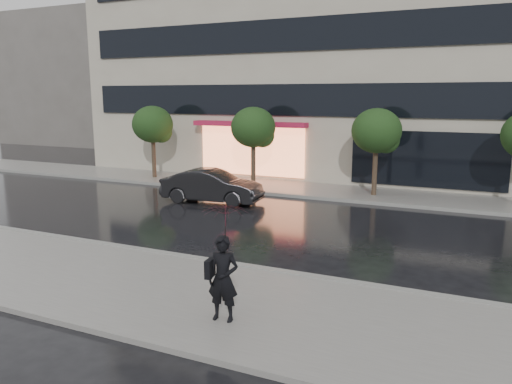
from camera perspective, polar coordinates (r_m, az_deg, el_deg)
The scene contains 12 objects.
ground at distance 15.02m, azimuth -6.08°, elevation -6.63°, with size 120.00×120.00×0.00m, color black.
sidewalk_near at distance 12.48m, azimuth -13.84°, elevation -10.32°, with size 60.00×4.50×0.12m, color slate.
sidewalk_far at distance 24.12m, azimuth 6.42°, elevation 0.24°, with size 60.00×3.50×0.12m, color slate.
curb_near at distance 14.19m, azimuth -8.17°, elevation -7.44°, with size 60.00×0.25×0.14m, color gray.
curb_far at distance 22.49m, azimuth 5.02°, elevation -0.49°, with size 60.00×0.25×0.14m, color gray.
office_building at distance 31.45m, azimuth 11.48°, elevation 18.95°, with size 30.00×12.76×18.00m.
bg_building_left at distance 52.14m, azimuth -18.49°, elevation 12.05°, with size 14.00×10.00×12.00m, color #59544F.
tree_far_west at distance 27.68m, azimuth -11.60°, elevation 7.43°, with size 2.20×2.20×3.99m.
tree_mid_west at distance 24.63m, azimuth -0.16°, elevation 7.24°, with size 2.20×2.20×3.99m.
tree_mid_east at distance 22.77m, azimuth 13.77°, elevation 6.62°, with size 2.20×2.20×3.99m.
parked_car at distance 21.40m, azimuth -5.06°, elevation 0.67°, with size 1.51×4.32×1.42m, color black.
pedestrian_with_umbrella at distance 9.76m, azimuth -3.66°, elevation -6.37°, with size 0.99×1.01×2.36m.
Camera 1 is at (7.38, -12.27, 4.53)m, focal length 35.00 mm.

